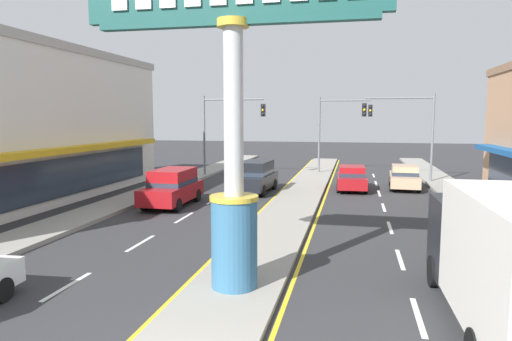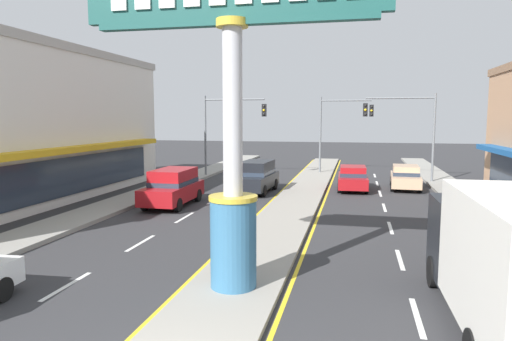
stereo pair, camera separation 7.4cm
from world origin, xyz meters
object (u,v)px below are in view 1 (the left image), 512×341
(traffic_light_left_side, at_px, (226,122))
(suv_near_right_lane, at_px, (172,187))
(sedan_far_left_oncoming, at_px, (352,178))
(district_sign, at_px, (234,120))
(box_truck_near_left_lane, at_px, (512,259))
(traffic_light_right_side, at_px, (406,122))
(suv_mid_left_lane, at_px, (255,176))
(traffic_light_median_far, at_px, (338,122))
(sedan_far_right_lane, at_px, (404,177))

(traffic_light_left_side, relative_size, suv_near_right_lane, 1.35)
(traffic_light_left_side, height_order, sedan_far_left_oncoming, traffic_light_left_side)
(suv_near_right_lane, bearing_deg, sedan_far_left_oncoming, 38.25)
(district_sign, relative_size, box_truck_near_left_lane, 1.21)
(traffic_light_right_side, bearing_deg, suv_near_right_lane, -138.45)
(traffic_light_left_side, relative_size, suv_mid_left_lane, 1.32)
(traffic_light_median_far, bearing_deg, suv_near_right_lane, -117.44)
(sedan_far_right_lane, bearing_deg, box_truck_near_left_lane, -89.93)
(traffic_light_right_side, bearing_deg, sedan_far_left_oncoming, -131.38)
(sedan_far_left_oncoming, bearing_deg, sedan_far_right_lane, 19.78)
(district_sign, bearing_deg, suv_mid_left_lane, 100.27)
(traffic_light_right_side, height_order, sedan_far_left_oncoming, traffic_light_right_side)
(sedan_far_right_lane, height_order, suv_mid_left_lane, suv_mid_left_lane)
(district_sign, xyz_separation_m, traffic_light_left_side, (-6.48, 22.19, -0.27))
(traffic_light_median_far, xyz_separation_m, sedan_far_left_oncoming, (1.20, -8.05, -3.41))
(traffic_light_left_side, xyz_separation_m, suv_mid_left_lane, (3.59, -6.23, -3.26))
(sedan_far_right_lane, xyz_separation_m, sedan_far_left_oncoming, (-3.30, -1.18, 0.00))
(traffic_light_right_side, height_order, box_truck_near_left_lane, traffic_light_right_side)
(traffic_light_median_far, xyz_separation_m, suv_mid_left_lane, (-4.59, -10.09, -3.21))
(suv_mid_left_lane, bearing_deg, sedan_far_right_lane, 19.54)
(traffic_light_median_far, distance_m, suv_near_right_lane, 17.44)
(suv_near_right_lane, distance_m, sedan_far_left_oncoming, 11.58)
(suv_near_right_lane, height_order, suv_mid_left_lane, same)
(sedan_far_left_oncoming, bearing_deg, district_sign, -99.15)
(suv_mid_left_lane, relative_size, sedan_far_left_oncoming, 1.08)
(traffic_light_left_side, xyz_separation_m, sedan_far_left_oncoming, (9.38, -4.19, -3.46))
(traffic_light_median_far, bearing_deg, box_truck_near_left_lane, -80.62)
(district_sign, xyz_separation_m, sedan_far_right_lane, (6.19, 19.19, -3.73))
(box_truck_near_left_lane, bearing_deg, traffic_light_left_side, 118.38)
(suv_near_right_lane, bearing_deg, district_sign, -60.23)
(traffic_light_right_side, height_order, traffic_light_median_far, same)
(sedan_far_left_oncoming, bearing_deg, suv_mid_left_lane, -160.59)
(traffic_light_right_side, distance_m, traffic_light_median_far, 6.22)
(traffic_light_median_far, height_order, suv_near_right_lane, traffic_light_median_far)
(traffic_light_left_side, height_order, suv_mid_left_lane, traffic_light_left_side)
(district_sign, height_order, sedan_far_left_oncoming, district_sign)
(district_sign, distance_m, suv_mid_left_lane, 16.60)
(suv_near_right_lane, relative_size, box_truck_near_left_lane, 0.66)
(sedan_far_right_lane, distance_m, box_truck_near_left_lane, 20.53)
(traffic_light_median_far, distance_m, sedan_far_right_lane, 8.88)
(traffic_light_left_side, distance_m, suv_near_right_lane, 11.82)
(box_truck_near_left_lane, xyz_separation_m, sedan_far_left_oncoming, (-3.32, 19.33, -0.91))
(sedan_far_left_oncoming, bearing_deg, box_truck_near_left_lane, -80.25)
(district_sign, relative_size, traffic_light_right_side, 1.35)
(box_truck_near_left_lane, relative_size, suv_mid_left_lane, 1.47)
(suv_mid_left_lane, height_order, sedan_far_left_oncoming, suv_mid_left_lane)
(sedan_far_right_lane, relative_size, sedan_far_left_oncoming, 1.01)
(box_truck_near_left_lane, bearing_deg, suv_mid_left_lane, 117.80)
(traffic_light_left_side, distance_m, suv_mid_left_lane, 7.89)
(traffic_light_median_far, xyz_separation_m, sedan_far_right_lane, (4.49, -6.86, -3.41))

